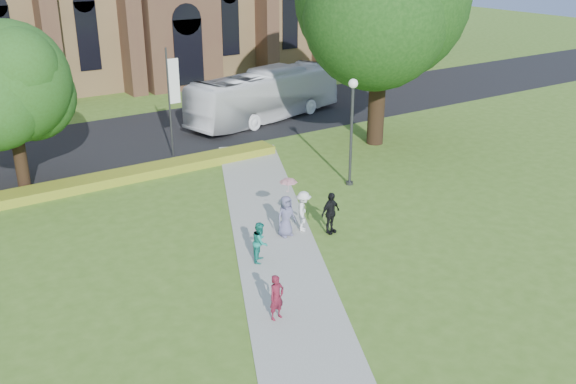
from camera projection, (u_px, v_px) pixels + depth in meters
ground at (299, 281)px, 22.70m from camera, size 160.00×160.00×0.00m
road at (109, 141)px, 38.17m from camera, size 160.00×10.00×0.02m
footpath at (283, 269)px, 23.47m from camera, size 15.58×28.54×0.04m
flower_hedge at (115, 178)px, 31.81m from camera, size 18.00×1.40×0.45m
streetlamp at (352, 120)px, 30.36m from camera, size 0.44×0.44×5.24m
street_tree_1 at (8, 83)px, 28.90m from camera, size 5.60×5.60×8.05m
banner_pole_0 at (171, 97)px, 34.29m from camera, size 0.70×0.10×6.00m
tour_coach at (265, 95)px, 42.05m from camera, size 12.16×5.59×3.30m
pedestrian_0 at (277, 297)px, 20.16m from camera, size 0.61×0.45×1.52m
pedestrian_1 at (260, 242)px, 23.78m from camera, size 0.95×0.96×1.56m
pedestrian_2 at (303, 211)px, 26.26m from camera, size 1.16×1.26×1.70m
pedestrian_3 at (331, 213)px, 26.03m from camera, size 1.09×0.62×1.76m
pedestrian_4 at (286, 216)px, 25.78m from camera, size 0.88×0.61×1.71m
parasol at (288, 188)px, 25.52m from camera, size 0.86×0.86×0.61m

